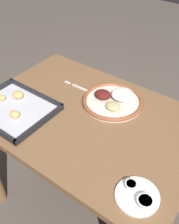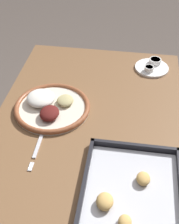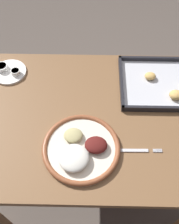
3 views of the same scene
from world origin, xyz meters
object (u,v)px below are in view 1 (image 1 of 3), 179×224
(dinner_plate, at_px, (113,100))
(saucer_plate, at_px, (138,196))
(baking_tray, at_px, (14,108))
(fork, at_px, (84,89))

(dinner_plate, bearing_deg, saucer_plate, 131.77)
(dinner_plate, distance_m, saucer_plate, 0.52)
(dinner_plate, xyz_separation_m, baking_tray, (0.35, 0.33, -0.00))
(dinner_plate, bearing_deg, fork, 0.75)
(dinner_plate, distance_m, fork, 0.18)
(fork, bearing_deg, dinner_plate, 179.93)
(dinner_plate, relative_size, baking_tray, 0.80)
(fork, distance_m, saucer_plate, 0.65)
(dinner_plate, xyz_separation_m, saucer_plate, (-0.35, 0.39, -0.00))
(saucer_plate, distance_m, baking_tray, 0.70)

